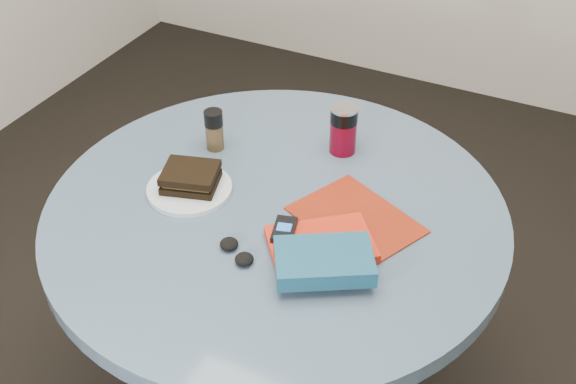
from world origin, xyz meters
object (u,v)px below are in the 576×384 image
at_px(soda_can, 343,129).
at_px(mp3_player, 284,230).
at_px(plate, 190,189).
at_px(red_book, 321,244).
at_px(table, 276,262).
at_px(novel, 324,261).
at_px(magazine, 356,220).
at_px(headphones, 237,252).
at_px(sandwich, 191,177).
at_px(pepper_grinder, 214,130).

relative_size(soda_can, mp3_player, 1.43).
relative_size(plate, red_book, 0.91).
height_order(table, red_book, red_book).
relative_size(soda_can, novel, 0.65).
relative_size(magazine, headphones, 2.51).
bearing_deg(table, sandwich, -171.93).
distance_m(pepper_grinder, magazine, 0.42).
xyz_separation_m(novel, mp3_player, (-0.11, 0.06, -0.01)).
height_order(sandwich, mp3_player, sandwich).
xyz_separation_m(red_book, headphones, (-0.14, -0.09, -0.00)).
bearing_deg(plate, red_book, -7.38).
distance_m(table, plate, 0.26).
height_order(sandwich, novel, novel).
height_order(soda_can, mp3_player, soda_can).
height_order(magazine, mp3_player, mp3_player).
bearing_deg(magazine, soda_can, 144.17).
bearing_deg(novel, plate, 133.06).
relative_size(soda_can, pepper_grinder, 1.19).
bearing_deg(red_book, pepper_grinder, 111.43).
bearing_deg(magazine, sandwich, -145.63).
relative_size(red_book, novel, 1.12).
bearing_deg(soda_can, table, -100.30).
xyz_separation_m(table, magazine, (0.17, 0.03, 0.17)).
bearing_deg(soda_can, plate, -129.46).
bearing_deg(mp3_player, magazine, 48.36).
distance_m(soda_can, novel, 0.43).
bearing_deg(red_book, headphones, 174.48).
bearing_deg(headphones, table, 90.25).
bearing_deg(plate, mp3_player, -11.47).
relative_size(soda_can, red_book, 0.58).
bearing_deg(headphones, pepper_grinder, 127.01).
relative_size(plate, pepper_grinder, 1.86).
relative_size(table, plate, 5.31).
xyz_separation_m(pepper_grinder, novel, (0.41, -0.28, -0.01)).
bearing_deg(red_book, magazine, 36.11).
distance_m(plate, headphones, 0.24).
distance_m(pepper_grinder, headphones, 0.39).
height_order(sandwich, red_book, sandwich).
xyz_separation_m(soda_can, mp3_player, (0.02, -0.35, -0.03)).
xyz_separation_m(soda_can, pepper_grinder, (-0.28, -0.12, -0.01)).
bearing_deg(mp3_player, headphones, -127.78).
distance_m(soda_can, pepper_grinder, 0.30).
bearing_deg(table, pepper_grinder, 149.57).
relative_size(magazine, red_book, 1.22).
bearing_deg(sandwich, headphones, -36.30).
bearing_deg(soda_can, sandwich, -130.23).
distance_m(table, mp3_player, 0.22).
xyz_separation_m(plate, headphones, (0.20, -0.14, 0.00)).
bearing_deg(plate, novel, -16.80).
bearing_deg(red_book, plate, 134.02).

